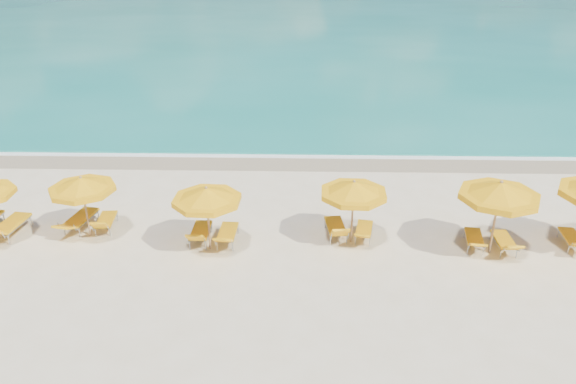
{
  "coord_description": "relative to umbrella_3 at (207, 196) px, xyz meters",
  "views": [
    {
      "loc": [
        0.43,
        -16.3,
        9.68
      ],
      "look_at": [
        0.0,
        1.5,
        1.2
      ],
      "focal_mm": 35.0,
      "sensor_mm": 36.0,
      "label": 1
    }
  ],
  "objects": [
    {
      "name": "lounger_5_right",
      "position": [
        9.66,
        0.16,
        -1.74
      ],
      "size": [
        0.57,
        1.67,
        0.74
      ],
      "rotation": [
        0.0,
        0.0,
        0.0
      ],
      "color": "#A5A8AD",
      "rests_on": "ground"
    },
    {
      "name": "lounger_4_left",
      "position": [
        4.19,
        0.9,
        -1.72
      ],
      "size": [
        0.8,
        1.82,
        0.86
      ],
      "rotation": [
        0.0,
        0.0,
        0.12
      ],
      "color": "#A5A8AD",
      "rests_on": "ground"
    },
    {
      "name": "wet_sand_band",
      "position": [
        2.53,
        7.82,
        -1.95
      ],
      "size": [
        120.0,
        2.6,
        0.01
      ],
      "primitive_type": "cube",
      "color": "tan",
      "rests_on": "ground"
    },
    {
      "name": "lounger_3_left",
      "position": [
        -0.39,
        0.48,
        -1.72
      ],
      "size": [
        0.64,
        1.77,
        0.84
      ],
      "rotation": [
        0.0,
        0.0,
        -0.02
      ],
      "color": "#A5A8AD",
      "rests_on": "ground"
    },
    {
      "name": "umbrella_3",
      "position": [
        0.0,
        0.0,
        0.0
      ],
      "size": [
        2.87,
        2.87,
        2.28
      ],
      "rotation": [
        0.0,
        0.0,
        0.34
      ],
      "color": "tan",
      "rests_on": "ground"
    },
    {
      "name": "lounger_2_right",
      "position": [
        -3.84,
        1.23,
        -1.74
      ],
      "size": [
        0.69,
        1.68,
        0.79
      ],
      "rotation": [
        0.0,
        0.0,
        0.09
      ],
      "color": "#A5A8AD",
      "rests_on": "ground"
    },
    {
      "name": "umbrella_5",
      "position": [
        9.17,
        0.0,
        0.26
      ],
      "size": [
        2.62,
        2.62,
        2.58
      ],
      "rotation": [
        0.0,
        0.0,
        -0.03
      ],
      "color": "tan",
      "rests_on": "ground"
    },
    {
      "name": "foam_line",
      "position": [
        2.53,
        8.62,
        -1.95
      ],
      "size": [
        120.0,
        1.2,
        0.03
      ],
      "primitive_type": "cube",
      "color": "white",
      "rests_on": "ground"
    },
    {
      "name": "whitecap_near",
      "position": [
        -3.47,
        17.42,
        -1.95
      ],
      "size": [
        14.0,
        0.36,
        0.05
      ],
      "primitive_type": "cube",
      "color": "white",
      "rests_on": "ground"
    },
    {
      "name": "lounger_1_right",
      "position": [
        -6.98,
        0.74,
        -1.7
      ],
      "size": [
        0.91,
        2.09,
        0.88
      ],
      "rotation": [
        0.0,
        0.0,
        -0.12
      ],
      "color": "#A5A8AD",
      "rests_on": "ground"
    },
    {
      "name": "whitecap_far",
      "position": [
        10.53,
        24.42,
        -1.95
      ],
      "size": [
        18.0,
        0.3,
        0.05
      ],
      "primitive_type": "cube",
      "color": "white",
      "rests_on": "ground"
    },
    {
      "name": "lounger_4_right",
      "position": [
        5.14,
        0.81,
        -1.75
      ],
      "size": [
        0.82,
        1.68,
        0.69
      ],
      "rotation": [
        0.0,
        0.0,
        -0.19
      ],
      "color": "#A5A8AD",
      "rests_on": "ground"
    },
    {
      "name": "ground_plane",
      "position": [
        2.53,
        0.42,
        -1.95
      ],
      "size": [
        120.0,
        120.0,
        0.0
      ],
      "primitive_type": "plane",
      "color": "beige"
    },
    {
      "name": "lounger_6_left",
      "position": [
        11.99,
        0.46,
        -1.75
      ],
      "size": [
        0.66,
        1.69,
        0.61
      ],
      "rotation": [
        0.0,
        0.0,
        -0.08
      ],
      "color": "#A5A8AD",
      "rests_on": "ground"
    },
    {
      "name": "lounger_5_left",
      "position": [
        8.74,
        0.35,
        -1.75
      ],
      "size": [
        0.77,
        1.7,
        0.68
      ],
      "rotation": [
        0.0,
        0.0,
        -0.15
      ],
      "color": "#A5A8AD",
      "rests_on": "ground"
    },
    {
      "name": "umbrella_4",
      "position": [
        4.69,
        0.59,
        -0.0
      ],
      "size": [
        2.89,
        2.89,
        2.28
      ],
      "rotation": [
        0.0,
        0.0,
        0.36
      ],
      "color": "tan",
      "rests_on": "ground"
    },
    {
      "name": "lounger_3_right",
      "position": [
        0.53,
        0.42,
        -1.73
      ],
      "size": [
        0.66,
        1.8,
        0.76
      ],
      "rotation": [
        0.0,
        0.0,
        -0.04
      ],
      "color": "#A5A8AD",
      "rests_on": "ground"
    },
    {
      "name": "lounger_2_left",
      "position": [
        -4.76,
        1.29,
        -1.71
      ],
      "size": [
        1.0,
        2.08,
        0.71
      ],
      "rotation": [
        0.0,
        0.0,
        -0.19
      ],
      "color": "#A5A8AD",
      "rests_on": "ground"
    },
    {
      "name": "ocean",
      "position": [
        2.53,
        48.42,
        -1.95
      ],
      "size": [
        120.0,
        80.0,
        0.3
      ],
      "primitive_type": "cube",
      "color": "#15786A",
      "rests_on": "ground"
    },
    {
      "name": "umbrella_2",
      "position": [
        -4.28,
        0.79,
        -0.04
      ],
      "size": [
        2.47,
        2.47,
        2.24
      ],
      "rotation": [
        0.0,
        0.0,
        0.13
      ],
      "color": "tan",
      "rests_on": "ground"
    }
  ]
}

